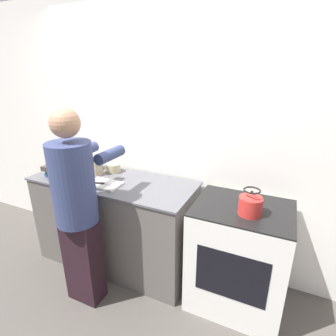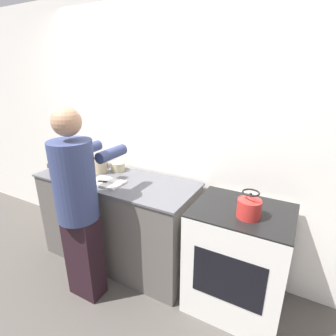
{
  "view_description": "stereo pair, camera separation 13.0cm",
  "coord_description": "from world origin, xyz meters",
  "px_view_note": "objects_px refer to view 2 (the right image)",
  "views": [
    {
      "loc": [
        1.04,
        -1.56,
        1.89
      ],
      "look_at": [
        0.22,
        0.21,
        1.17
      ],
      "focal_mm": 28.0,
      "sensor_mm": 36.0,
      "label": 1
    },
    {
      "loc": [
        1.16,
        -1.5,
        1.89
      ],
      "look_at": [
        0.22,
        0.21,
        1.17
      ],
      "focal_mm": 28.0,
      "sensor_mm": 36.0,
      "label": 2
    }
  ],
  "objects_px": {
    "person": "(78,203)",
    "canister_jar": "(101,165)",
    "kettle": "(249,207)",
    "knife": "(110,182)",
    "oven": "(237,259)",
    "bowl_prep": "(118,167)",
    "cutting_board": "(107,182)"
  },
  "relations": [
    {
      "from": "person",
      "to": "cutting_board",
      "type": "bearing_deg",
      "value": 94.22
    },
    {
      "from": "person",
      "to": "cutting_board",
      "type": "relative_size",
      "value": 5.34
    },
    {
      "from": "person",
      "to": "knife",
      "type": "relative_size",
      "value": 7.04
    },
    {
      "from": "cutting_board",
      "to": "canister_jar",
      "type": "bearing_deg",
      "value": 140.97
    },
    {
      "from": "oven",
      "to": "cutting_board",
      "type": "distance_m",
      "value": 1.32
    },
    {
      "from": "knife",
      "to": "canister_jar",
      "type": "xyz_separation_m",
      "value": [
        -0.26,
        0.18,
        0.06
      ]
    },
    {
      "from": "person",
      "to": "bowl_prep",
      "type": "xyz_separation_m",
      "value": [
        -0.15,
        0.69,
        0.06
      ]
    },
    {
      "from": "cutting_board",
      "to": "bowl_prep",
      "type": "relative_size",
      "value": 2.19
    },
    {
      "from": "oven",
      "to": "bowl_prep",
      "type": "height_order",
      "value": "bowl_prep"
    },
    {
      "from": "knife",
      "to": "bowl_prep",
      "type": "relative_size",
      "value": 1.66
    },
    {
      "from": "cutting_board",
      "to": "kettle",
      "type": "relative_size",
      "value": 1.57
    },
    {
      "from": "bowl_prep",
      "to": "canister_jar",
      "type": "xyz_separation_m",
      "value": [
        -0.11,
        -0.13,
        0.04
      ]
    },
    {
      "from": "cutting_board",
      "to": "kettle",
      "type": "xyz_separation_m",
      "value": [
        1.28,
        0.03,
        0.07
      ]
    },
    {
      "from": "oven",
      "to": "canister_jar",
      "type": "height_order",
      "value": "canister_jar"
    },
    {
      "from": "knife",
      "to": "canister_jar",
      "type": "distance_m",
      "value": 0.33
    },
    {
      "from": "person",
      "to": "canister_jar",
      "type": "relative_size",
      "value": 9.93
    },
    {
      "from": "oven",
      "to": "knife",
      "type": "relative_size",
      "value": 3.88
    },
    {
      "from": "oven",
      "to": "cutting_board",
      "type": "height_order",
      "value": "cutting_board"
    },
    {
      "from": "cutting_board",
      "to": "canister_jar",
      "type": "height_order",
      "value": "canister_jar"
    },
    {
      "from": "person",
      "to": "knife",
      "type": "height_order",
      "value": "person"
    },
    {
      "from": "canister_jar",
      "to": "kettle",
      "type": "bearing_deg",
      "value": -5.92
    },
    {
      "from": "knife",
      "to": "canister_jar",
      "type": "relative_size",
      "value": 1.41
    },
    {
      "from": "person",
      "to": "oven",
      "type": "bearing_deg",
      "value": 22.39
    },
    {
      "from": "oven",
      "to": "canister_jar",
      "type": "distance_m",
      "value": 1.55
    },
    {
      "from": "knife",
      "to": "bowl_prep",
      "type": "xyz_separation_m",
      "value": [
        -0.15,
        0.31,
        0.02
      ]
    },
    {
      "from": "kettle",
      "to": "oven",
      "type": "bearing_deg",
      "value": 122.36
    },
    {
      "from": "bowl_prep",
      "to": "person",
      "type": "bearing_deg",
      "value": -77.97
    },
    {
      "from": "knife",
      "to": "cutting_board",
      "type": "bearing_deg",
      "value": 161.99
    },
    {
      "from": "oven",
      "to": "kettle",
      "type": "height_order",
      "value": "kettle"
    },
    {
      "from": "person",
      "to": "bowl_prep",
      "type": "distance_m",
      "value": 0.71
    },
    {
      "from": "knife",
      "to": "kettle",
      "type": "height_order",
      "value": "kettle"
    },
    {
      "from": "oven",
      "to": "person",
      "type": "xyz_separation_m",
      "value": [
        -1.2,
        -0.49,
        0.45
      ]
    }
  ]
}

